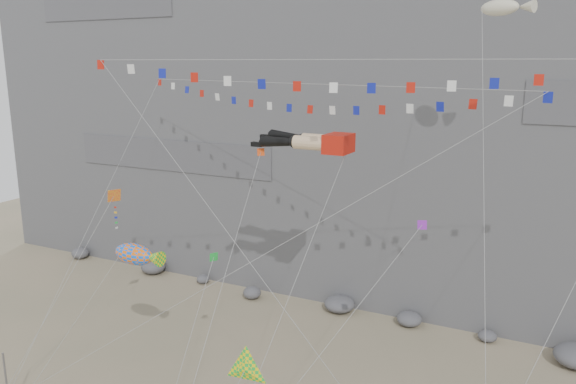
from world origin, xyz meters
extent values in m
cube|color=slate|center=(0.00, 32.00, 25.00)|extent=(80.00, 28.00, 50.00)
cylinder|color=slate|center=(-12.52, -5.33, 2.05)|extent=(0.12, 0.12, 4.09)
cube|color=red|center=(3.23, 7.61, 15.78)|extent=(1.51, 2.04, 1.19)
cylinder|color=#DFB88B|center=(1.48, 7.06, 15.78)|extent=(2.03, 0.93, 0.88)
sphere|color=black|center=(0.47, 7.09, 15.78)|extent=(0.80, 0.80, 0.80)
cone|color=black|center=(-0.71, 7.12, 15.71)|extent=(2.42, 0.79, 0.82)
cube|color=black|center=(-2.31, 7.16, 15.44)|extent=(0.78, 0.37, 0.29)
cylinder|color=#DFB88B|center=(1.51, 8.25, 15.78)|extent=(2.03, 0.93, 0.88)
sphere|color=black|center=(0.50, 8.27, 15.78)|extent=(0.80, 0.80, 0.80)
cone|color=black|center=(-0.68, 8.30, 15.90)|extent=(2.43, 0.79, 0.88)
cube|color=black|center=(-2.28, 8.34, 15.81)|extent=(0.78, 0.37, 0.29)
cylinder|color=gray|center=(2.80, 0.40, 7.92)|extent=(0.03, 0.03, 21.36)
cylinder|color=gray|center=(-7.20, 2.62, 9.68)|extent=(0.03, 0.03, 27.62)
cylinder|color=gray|center=(9.14, 0.63, 10.44)|extent=(0.03, 0.03, 23.08)
cylinder|color=gray|center=(-13.20, -0.14, 5.98)|extent=(0.03, 0.03, 14.15)
cylinder|color=gray|center=(-11.05, -0.69, 4.30)|extent=(0.03, 0.03, 11.07)
cylinder|color=gray|center=(13.02, 4.56, 11.92)|extent=(0.03, 0.03, 27.51)
cylinder|color=gray|center=(-1.31, 0.69, 7.49)|extent=(0.03, 0.03, 19.87)
cylinder|color=gray|center=(5.47, 0.16, 5.89)|extent=(0.03, 0.03, 17.90)
cylinder|color=gray|center=(-1.94, -2.12, 4.56)|extent=(0.03, 0.03, 12.98)
camera|label=1|loc=(15.68, -24.71, 20.64)|focal=35.00mm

